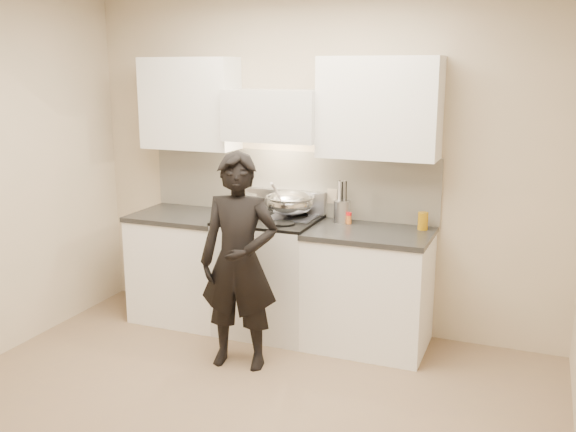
{
  "coord_description": "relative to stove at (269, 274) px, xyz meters",
  "views": [
    {
      "loc": [
        1.67,
        -3.15,
        2.12
      ],
      "look_at": [
        0.01,
        1.05,
        1.07
      ],
      "focal_mm": 40.0,
      "sensor_mm": 36.0,
      "label": 1
    }
  ],
  "objects": [
    {
      "name": "wok",
      "position": [
        0.14,
        0.1,
        0.59
      ],
      "size": [
        0.39,
        0.48,
        0.31
      ],
      "color": "silver",
      "rests_on": "stove"
    },
    {
      "name": "counter_left",
      "position": [
        -0.78,
        0.0,
        -0.01
      ],
      "size": [
        0.82,
        0.67,
        0.92
      ],
      "color": "white",
      "rests_on": "ground"
    },
    {
      "name": "stock_pot",
      "position": [
        -0.2,
        -0.09,
        0.57
      ],
      "size": [
        0.37,
        0.26,
        0.17
      ],
      "color": "silver",
      "rests_on": "stove"
    },
    {
      "name": "counter_right",
      "position": [
        0.83,
        0.0,
        -0.01
      ],
      "size": [
        0.92,
        0.67,
        0.92
      ],
      "color": "white",
      "rests_on": "ground"
    },
    {
      "name": "ground_plane",
      "position": [
        0.3,
        -1.42,
        -0.47
      ],
      "size": [
        4.0,
        4.0,
        0.0
      ],
      "primitive_type": "plane",
      "color": "#846A4C"
    },
    {
      "name": "stove",
      "position": [
        0.0,
        0.0,
        0.0
      ],
      "size": [
        0.76,
        0.65,
        0.96
      ],
      "color": "silver",
      "rests_on": "ground"
    },
    {
      "name": "person",
      "position": [
        0.05,
        -0.67,
        0.3
      ],
      "size": [
        0.62,
        0.46,
        1.56
      ],
      "primitive_type": "imported",
      "rotation": [
        0.0,
        0.0,
        0.15
      ],
      "color": "black",
      "rests_on": "ground"
    },
    {
      "name": "utensil_crock",
      "position": [
        0.55,
        0.18,
        0.55
      ],
      "size": [
        0.12,
        0.12,
        0.33
      ],
      "color": "silver",
      "rests_on": "counter_right"
    },
    {
      "name": "oil_glass",
      "position": [
        1.19,
        0.18,
        0.51
      ],
      "size": [
        0.08,
        0.08,
        0.13
      ],
      "color": "#A6730B",
      "rests_on": "counter_right"
    },
    {
      "name": "spice_jar",
      "position": [
        0.62,
        0.15,
        0.49
      ],
      "size": [
        0.04,
        0.04,
        0.09
      ],
      "color": "orange",
      "rests_on": "counter_right"
    },
    {
      "name": "room_shell",
      "position": [
        0.24,
        -1.05,
        1.12
      ],
      "size": [
        4.04,
        3.54,
        2.7
      ],
      "color": "beige",
      "rests_on": "ground"
    }
  ]
}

